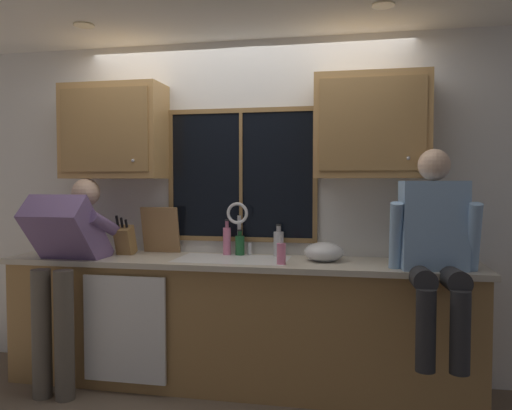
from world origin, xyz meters
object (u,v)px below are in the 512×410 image
at_px(person_standing, 66,258).
at_px(mixing_bowl, 324,252).
at_px(knife_block, 125,240).
at_px(soap_dispenser, 281,253).
at_px(person_sitting_on_counter, 435,242).
at_px(bottle_tall_clear, 279,243).
at_px(bottle_amber_small, 240,245).
at_px(bottle_green_glass, 227,240).
at_px(cutting_board, 161,230).

bearing_deg(person_standing, mixing_bowl, 10.45).
bearing_deg(knife_block, person_standing, -129.63).
bearing_deg(soap_dispenser, person_sitting_on_counter, -6.27).
height_order(bottle_tall_clear, bottle_amber_small, bottle_tall_clear).
distance_m(knife_block, bottle_green_glass, 0.78).
height_order(mixing_bowl, bottle_green_glass, bottle_green_glass).
xyz_separation_m(soap_dispenser, bottle_green_glass, (-0.47, 0.36, 0.04)).
height_order(mixing_bowl, bottle_tall_clear, bottle_tall_clear).
xyz_separation_m(knife_block, bottle_green_glass, (0.76, 0.14, 0.00)).
relative_size(person_standing, person_sitting_on_counter, 1.19).
distance_m(knife_block, mixing_bowl, 1.51).
bearing_deg(bottle_green_glass, bottle_amber_small, 0.26).
bearing_deg(bottle_amber_small, knife_block, -170.76).
height_order(person_sitting_on_counter, mixing_bowl, person_sitting_on_counter).
height_order(person_standing, cutting_board, person_standing).
xyz_separation_m(person_standing, bottle_green_glass, (1.05, 0.48, 0.09)).
relative_size(knife_block, cutting_board, 0.88).
height_order(person_sitting_on_counter, knife_block, person_sitting_on_counter).
distance_m(person_standing, person_sitting_on_counter, 2.49).
xyz_separation_m(person_standing, bottle_amber_small, (1.15, 0.48, 0.06)).
relative_size(bottle_green_glass, bottle_tall_clear, 1.13).
bearing_deg(knife_block, soap_dispenser, -10.19).
relative_size(knife_block, soap_dispenser, 1.61).
xyz_separation_m(cutting_board, bottle_green_glass, (0.54, -0.01, -0.07)).
bearing_deg(person_sitting_on_counter, knife_block, 171.52).
relative_size(person_sitting_on_counter, bottle_green_glass, 4.66).
bearing_deg(person_standing, bottle_amber_small, 22.85).
xyz_separation_m(mixing_bowl, soap_dispenser, (-0.27, -0.21, 0.01)).
height_order(person_standing, knife_block, person_standing).
relative_size(knife_block, mixing_bowl, 1.16).
bearing_deg(bottle_tall_clear, knife_block, -172.71).
bearing_deg(mixing_bowl, person_standing, -169.55).
bearing_deg(cutting_board, knife_block, -145.37).
relative_size(soap_dispenser, bottle_green_glass, 0.74).
bearing_deg(bottle_green_glass, person_standing, -155.24).
bearing_deg(person_standing, knife_block, 50.37).
xyz_separation_m(bottle_tall_clear, bottle_amber_small, (-0.30, -0.01, -0.02)).
distance_m(knife_block, bottle_tall_clear, 1.17).
height_order(person_standing, person_sitting_on_counter, person_sitting_on_counter).
xyz_separation_m(person_standing, bottle_tall_clear, (1.44, 0.49, 0.08)).
bearing_deg(soap_dispenser, mixing_bowl, 37.67).
distance_m(knife_block, bottle_amber_small, 0.88).
distance_m(person_sitting_on_counter, mixing_bowl, 0.78).
bearing_deg(mixing_bowl, knife_block, 179.49).
xyz_separation_m(person_standing, knife_block, (0.28, 0.34, 0.09)).
distance_m(bottle_green_glass, bottle_tall_clear, 0.40).
relative_size(person_standing, knife_block, 4.66).
relative_size(bottle_tall_clear, bottle_amber_small, 1.23).
bearing_deg(bottle_amber_small, bottle_green_glass, -179.74).
xyz_separation_m(person_sitting_on_counter, soap_dispenser, (-0.97, 0.11, -0.11)).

